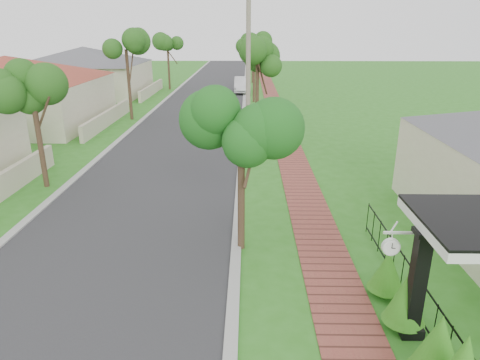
% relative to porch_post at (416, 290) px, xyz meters
% --- Properties ---
extents(ground, '(160.00, 160.00, 0.00)m').
position_rel_porch_post_xyz_m(ground, '(-4.55, 1.00, -1.12)').
color(ground, '#2C711A').
rests_on(ground, ground).
extents(road, '(7.00, 120.00, 0.02)m').
position_rel_porch_post_xyz_m(road, '(-7.55, 21.00, -1.12)').
color(road, '#28282B').
rests_on(road, ground).
extents(kerb_right, '(0.30, 120.00, 0.10)m').
position_rel_porch_post_xyz_m(kerb_right, '(-3.90, 21.00, -1.12)').
color(kerb_right, '#9E9E99').
rests_on(kerb_right, ground).
extents(kerb_left, '(0.30, 120.00, 0.10)m').
position_rel_porch_post_xyz_m(kerb_left, '(-11.20, 21.00, -1.12)').
color(kerb_left, '#9E9E99').
rests_on(kerb_left, ground).
extents(sidewalk, '(1.50, 120.00, 0.03)m').
position_rel_porch_post_xyz_m(sidewalk, '(-1.30, 21.00, -1.12)').
color(sidewalk, brown).
rests_on(sidewalk, ground).
extents(porch_post, '(0.48, 0.48, 2.52)m').
position_rel_porch_post_xyz_m(porch_post, '(0.00, 0.00, 0.00)').
color(porch_post, black).
rests_on(porch_post, ground).
extents(picket_fence, '(0.03, 8.02, 1.00)m').
position_rel_porch_post_xyz_m(picket_fence, '(0.35, 1.00, -0.59)').
color(picket_fence, black).
rests_on(picket_fence, ground).
extents(street_trees, '(10.70, 37.65, 5.89)m').
position_rel_porch_post_xyz_m(street_trees, '(-7.42, 27.84, 3.42)').
color(street_trees, '#382619').
rests_on(street_trees, ground).
extents(hedge_row, '(0.93, 4.60, 1.92)m').
position_rel_porch_post_xyz_m(hedge_row, '(-0.10, -0.85, -0.37)').
color(hedge_row, '#156213').
rests_on(hedge_row, ground).
extents(far_house_red, '(15.56, 15.56, 4.60)m').
position_rel_porch_post_xyz_m(far_house_red, '(-19.52, 21.00, 1.22)').
color(far_house_red, beige).
rests_on(far_house_red, ground).
extents(far_house_grey, '(15.56, 15.56, 4.60)m').
position_rel_porch_post_xyz_m(far_house_grey, '(-19.52, 35.00, 1.22)').
color(far_house_grey, beige).
rests_on(far_house_grey, ground).
extents(parked_car_red, '(2.41, 4.33, 1.39)m').
position_rel_porch_post_xyz_m(parked_car_red, '(-5.55, 22.40, -0.42)').
color(parked_car_red, '#5E0E14').
rests_on(parked_car_red, ground).
extents(parked_car_white, '(1.66, 4.66, 1.53)m').
position_rel_porch_post_xyz_m(parked_car_white, '(-4.15, 36.81, -0.35)').
color(parked_car_white, silver).
rests_on(parked_car_white, ground).
extents(near_tree, '(1.82, 1.82, 4.68)m').
position_rel_porch_post_xyz_m(near_tree, '(-3.75, 3.82, 2.59)').
color(near_tree, '#382619').
rests_on(near_tree, ground).
extents(utility_pole, '(1.20, 0.24, 8.50)m').
position_rel_porch_post_xyz_m(utility_pole, '(-3.57, 13.92, 3.19)').
color(utility_pole, gray).
rests_on(utility_pole, ground).
extents(station_clock, '(0.65, 0.13, 0.55)m').
position_rel_porch_post_xyz_m(station_clock, '(-0.49, 0.40, 0.83)').
color(station_clock, white).
rests_on(station_clock, ground).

